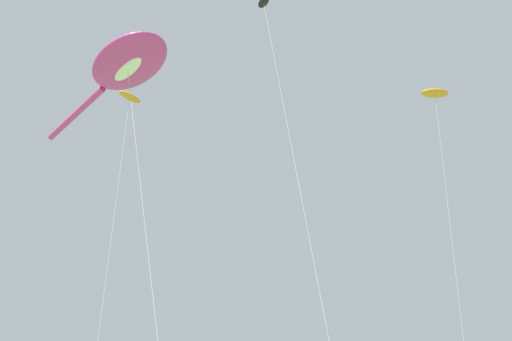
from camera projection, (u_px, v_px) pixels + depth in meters
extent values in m
ellipsoid|color=#CC3899|center=(129.00, 62.00, 26.54)|extent=(3.23, 5.03, 0.88)
cylinder|color=#CC3899|center=(75.00, 115.00, 29.92)|extent=(0.99, 5.77, 0.32)
ellipsoid|color=white|center=(128.00, 69.00, 26.35)|extent=(0.89, 2.15, 0.32)
cylinder|color=#B2B2B7|center=(147.00, 243.00, 20.04)|extent=(1.04, 5.74, 18.38)
ellipsoid|color=black|center=(264.00, 2.00, 25.15)|extent=(0.58, 0.78, 0.24)
cylinder|color=#B2B2B7|center=(299.00, 185.00, 18.26)|extent=(0.91, 4.88, 20.18)
ellipsoid|color=orange|center=(130.00, 97.00, 21.86)|extent=(1.08, 0.85, 0.45)
cylinder|color=#B2B2B7|center=(107.00, 270.00, 16.94)|extent=(1.10, 3.02, 14.65)
ellipsoid|color=orange|center=(435.00, 93.00, 26.94)|extent=(1.50, 1.33, 0.44)
cylinder|color=#B2B2B7|center=(456.00, 271.00, 21.77)|extent=(2.42, 0.63, 17.84)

